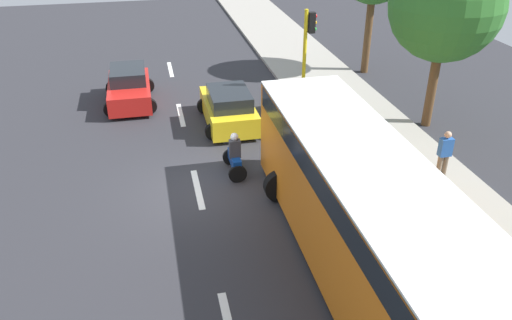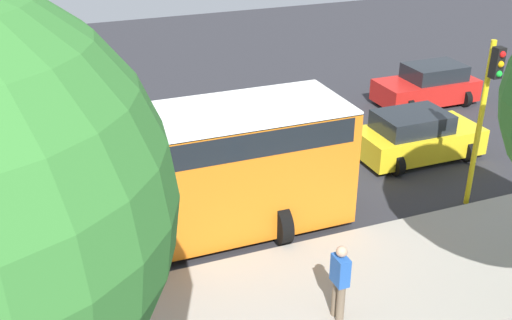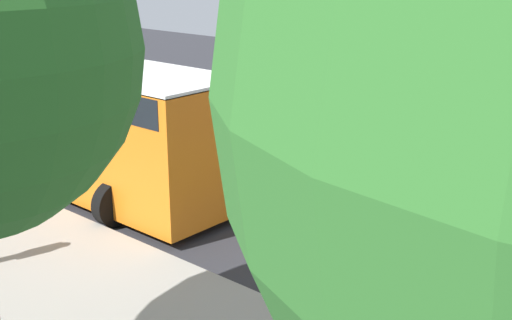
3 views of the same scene
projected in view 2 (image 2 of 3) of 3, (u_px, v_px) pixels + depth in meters
The scene contains 11 objects.
ground_plane at pixel (256, 159), 19.11m from camera, with size 40.00×60.00×0.10m, color #2D2D33.
sidewalk at pixel (374, 285), 13.21m from camera, with size 4.00×60.00×0.15m, color #9E998E.
lane_stripe_north at pixel (57, 191), 17.11m from camera, with size 0.20×2.40×0.01m, color white.
lane_stripe_mid at pixel (256, 157), 19.09m from camera, with size 0.20×2.40×0.01m, color white.
lane_stripe_south at pixel (417, 130), 21.07m from camera, with size 0.20×2.40×0.01m, color white.
car_red at pixel (428, 86), 23.05m from camera, with size 2.18×3.81×1.52m.
car_yellow_cab at pixel (417, 137), 18.79m from camera, with size 2.23×3.85×1.52m.
city_bus at pixel (120, 180), 13.81m from camera, with size 3.20×11.00×3.16m.
motorcycle at pixel (295, 152), 17.93m from camera, with size 0.60×1.30×1.53m.
pedestrian_near_signal at pixel (340, 280), 11.75m from camera, with size 0.40×0.24×1.69m.
traffic_light_corner at pixel (486, 103), 15.17m from camera, with size 0.49×0.24×4.50m.
Camera 2 is at (15.99, -6.30, 8.31)m, focal length 42.75 mm.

